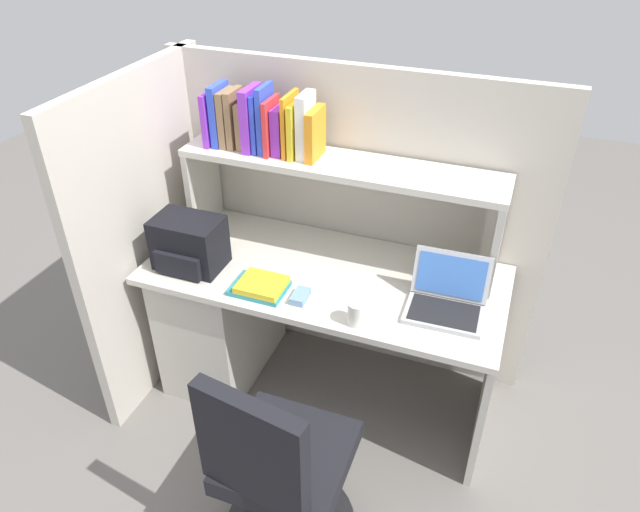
% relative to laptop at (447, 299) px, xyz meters
% --- Properties ---
extents(ground_plane, '(8.00, 8.00, 0.00)m').
position_rel_laptop_xyz_m(ground_plane, '(-0.55, 0.07, -0.78)').
color(ground_plane, slate).
extents(desk, '(1.60, 0.70, 0.73)m').
position_rel_laptop_xyz_m(desk, '(-0.94, 0.07, -0.38)').
color(desk, beige).
rests_on(desk, ground_plane).
extents(cubicle_partition_rear, '(1.84, 0.05, 1.55)m').
position_rel_laptop_xyz_m(cubicle_partition_rear, '(-0.55, 0.45, -0.01)').
color(cubicle_partition_rear, '#BCB5A8').
rests_on(cubicle_partition_rear, ground_plane).
extents(cubicle_partition_left, '(0.05, 1.06, 1.55)m').
position_rel_laptop_xyz_m(cubicle_partition_left, '(-1.40, 0.02, -0.01)').
color(cubicle_partition_left, '#BCB5A8').
rests_on(cubicle_partition_left, ground_plane).
extents(overhead_hutch, '(1.44, 0.28, 0.45)m').
position_rel_laptop_xyz_m(overhead_hutch, '(-0.55, 0.27, 0.30)').
color(overhead_hutch, '#BCB7AC').
rests_on(overhead_hutch, desk).
extents(reference_books_on_shelf, '(0.52, 0.18, 0.29)m').
position_rel_laptop_xyz_m(reference_books_on_shelf, '(-0.91, 0.27, 0.53)').
color(reference_books_on_shelf, purple).
rests_on(reference_books_on_shelf, overhead_hutch).
extents(laptop, '(0.32, 0.27, 0.22)m').
position_rel_laptop_xyz_m(laptop, '(0.00, 0.00, 0.00)').
color(laptop, '#B7BABF').
rests_on(laptop, desk).
extents(backpack, '(0.30, 0.23, 0.23)m').
position_rel_laptop_xyz_m(backpack, '(-1.14, -0.09, 0.06)').
color(backpack, black).
rests_on(backpack, desk).
extents(computer_mouse, '(0.06, 0.10, 0.03)m').
position_rel_laptop_xyz_m(computer_mouse, '(-0.58, -0.15, -0.03)').
color(computer_mouse, '#7299C6').
rests_on(computer_mouse, desk).
extents(paper_cup, '(0.08, 0.08, 0.10)m').
position_rel_laptop_xyz_m(paper_cup, '(-0.31, -0.21, -0.00)').
color(paper_cup, white).
rests_on(paper_cup, desk).
extents(desk_book_stack, '(0.23, 0.17, 0.05)m').
position_rel_laptop_xyz_m(desk_book_stack, '(-0.76, -0.15, -0.03)').
color(desk_book_stack, teal).
rests_on(desk_book_stack, desk).
extents(office_chair, '(0.52, 0.52, 0.93)m').
position_rel_laptop_xyz_m(office_chair, '(-0.42, -0.75, -0.39)').
color(office_chair, black).
rests_on(office_chair, ground_plane).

